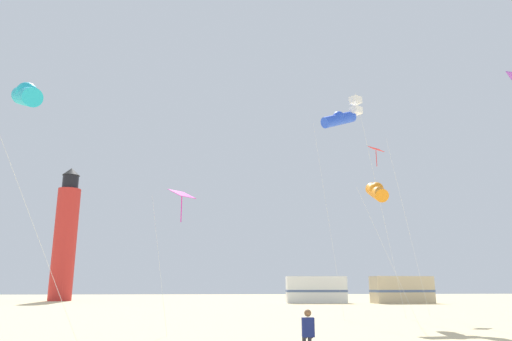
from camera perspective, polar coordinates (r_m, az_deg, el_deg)
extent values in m
cube|color=navy|center=(13.98, 6.28, -18.21)|extent=(0.36, 0.24, 0.52)
sphere|color=brown|center=(13.95, 6.24, -16.66)|extent=(0.20, 0.20, 0.20)
cylinder|color=#2D2D38|center=(14.19, 6.54, -19.11)|extent=(0.16, 0.37, 0.13)
cylinder|color=#2D2D38|center=(14.17, 5.87, -19.14)|extent=(0.16, 0.37, 0.13)
cylinder|color=silver|center=(28.38, 14.69, -3.74)|extent=(2.72, 1.41, 12.98)
cube|color=white|center=(31.24, 11.86, 8.26)|extent=(0.82, 0.82, 0.44)
cube|color=white|center=(30.99, 11.92, 7.06)|extent=(0.82, 0.82, 0.44)
cylinder|color=silver|center=(30.91, 17.78, -6.41)|extent=(2.99, 2.37, 10.75)
cube|color=red|center=(32.89, 14.20, 2.52)|extent=(1.22, 1.22, 0.40)
cylinder|color=red|center=(32.72, 14.27, 1.43)|extent=(0.04, 0.04, 1.10)
cylinder|color=silver|center=(19.52, -11.58, -10.51)|extent=(1.01, 1.57, 5.58)
cube|color=#D826A5|center=(20.28, -8.89, -2.79)|extent=(1.22, 1.22, 0.40)
cylinder|color=#D826A5|center=(20.17, -8.96, -4.60)|extent=(0.04, 0.04, 1.10)
cylinder|color=silver|center=(16.63, -25.95, -3.66)|extent=(3.41, 2.11, 8.60)
cylinder|color=#1EB2D1|center=(19.62, -25.85, 8.03)|extent=(1.90, 2.49, 1.48)
sphere|color=#1EB2D1|center=(19.67, -25.80, 8.43)|extent=(0.76, 0.76, 0.76)
cylinder|color=silver|center=(28.14, 8.58, -5.03)|extent=(0.93, 2.12, 11.93)
cylinder|color=blue|center=(30.29, 9.91, 6.05)|extent=(2.57, 1.64, 1.48)
sphere|color=blue|center=(30.34, 9.89, 6.32)|extent=(0.76, 0.76, 0.76)
cylinder|color=silver|center=(24.44, 15.44, -9.61)|extent=(2.60, 0.33, 6.67)
cylinder|color=orange|center=(26.12, 14.30, -2.53)|extent=(1.00, 2.56, 1.48)
sphere|color=orange|center=(26.15, 14.28, -2.20)|extent=(0.76, 0.76, 0.76)
cylinder|color=red|center=(65.14, -22.00, -8.13)|extent=(2.80, 2.80, 14.00)
cylinder|color=black|center=(66.24, -21.40, -1.33)|extent=(2.00, 2.00, 1.80)
cone|color=black|center=(66.53, -21.29, -0.15)|extent=(2.20, 2.20, 1.00)
cube|color=white|center=(53.26, 7.22, -14.02)|extent=(6.56, 2.80, 2.80)
cube|color=#4C608C|center=(53.26, 7.23, -14.17)|extent=(6.60, 2.84, 0.24)
cube|color=#C6B28C|center=(54.40, 17.12, -13.53)|extent=(6.56, 2.80, 2.80)
cube|color=#4C608C|center=(54.40, 17.13, -13.68)|extent=(6.61, 2.85, 0.24)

